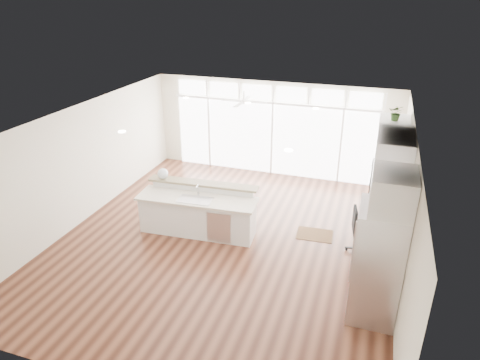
% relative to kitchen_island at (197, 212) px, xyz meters
% --- Properties ---
extents(floor, '(7.00, 8.00, 0.02)m').
position_rel_kitchen_island_xyz_m(floor, '(0.70, -0.12, -0.53)').
color(floor, '#3D1D12').
rests_on(floor, ground).
extents(ceiling, '(7.00, 8.00, 0.02)m').
position_rel_kitchen_island_xyz_m(ceiling, '(0.70, -0.12, 2.18)').
color(ceiling, white).
rests_on(ceiling, wall_back).
extents(wall_back, '(7.00, 0.04, 2.70)m').
position_rel_kitchen_island_xyz_m(wall_back, '(0.70, 3.88, 0.83)').
color(wall_back, silver).
rests_on(wall_back, floor).
extents(wall_front, '(7.00, 0.04, 2.70)m').
position_rel_kitchen_island_xyz_m(wall_front, '(0.70, -4.12, 0.83)').
color(wall_front, silver).
rests_on(wall_front, floor).
extents(wall_left, '(0.04, 8.00, 2.70)m').
position_rel_kitchen_island_xyz_m(wall_left, '(-2.80, -0.12, 0.83)').
color(wall_left, silver).
rests_on(wall_left, floor).
extents(wall_right, '(0.04, 8.00, 2.70)m').
position_rel_kitchen_island_xyz_m(wall_right, '(4.20, -0.12, 0.83)').
color(wall_right, silver).
rests_on(wall_right, floor).
extents(glass_wall, '(5.80, 0.06, 2.08)m').
position_rel_kitchen_island_xyz_m(glass_wall, '(0.70, 3.82, 0.53)').
color(glass_wall, white).
rests_on(glass_wall, wall_back).
extents(transom_row, '(5.90, 0.06, 0.40)m').
position_rel_kitchen_island_xyz_m(transom_row, '(0.70, 3.82, 1.86)').
color(transom_row, white).
rests_on(transom_row, wall_back).
extents(desk_window, '(0.04, 0.85, 0.85)m').
position_rel_kitchen_island_xyz_m(desk_window, '(4.16, 0.18, 1.03)').
color(desk_window, silver).
rests_on(desk_window, wall_right).
extents(ceiling_fan, '(1.16, 1.16, 0.32)m').
position_rel_kitchen_island_xyz_m(ceiling_fan, '(0.20, 2.68, 1.96)').
color(ceiling_fan, white).
rests_on(ceiling_fan, ceiling).
extents(recessed_lights, '(3.40, 3.00, 0.02)m').
position_rel_kitchen_island_xyz_m(recessed_lights, '(0.70, 0.08, 2.16)').
color(recessed_lights, white).
rests_on(recessed_lights, ceiling).
extents(oven_cabinet, '(0.64, 1.20, 2.50)m').
position_rel_kitchen_island_xyz_m(oven_cabinet, '(3.87, 1.68, 0.73)').
color(oven_cabinet, white).
rests_on(oven_cabinet, floor).
extents(desk_nook, '(0.72, 1.30, 0.76)m').
position_rel_kitchen_island_xyz_m(desk_nook, '(3.83, 0.18, -0.14)').
color(desk_nook, white).
rests_on(desk_nook, floor).
extents(upper_cabinets, '(0.64, 1.30, 0.64)m').
position_rel_kitchen_island_xyz_m(upper_cabinets, '(3.87, 0.18, 1.83)').
color(upper_cabinets, white).
rests_on(upper_cabinets, wall_right).
extents(refrigerator, '(0.76, 0.90, 2.00)m').
position_rel_kitchen_island_xyz_m(refrigerator, '(3.81, -1.47, 0.48)').
color(refrigerator, silver).
rests_on(refrigerator, floor).
extents(fridge_cabinet, '(0.64, 0.90, 0.60)m').
position_rel_kitchen_island_xyz_m(fridge_cabinet, '(3.87, -1.47, 1.78)').
color(fridge_cabinet, white).
rests_on(fridge_cabinet, wall_right).
extents(framed_photos, '(0.06, 0.22, 0.80)m').
position_rel_kitchen_island_xyz_m(framed_photos, '(4.16, 0.80, 0.88)').
color(framed_photos, black).
rests_on(framed_photos, wall_right).
extents(kitchen_island, '(2.70, 1.17, 1.05)m').
position_rel_kitchen_island_xyz_m(kitchen_island, '(0.00, 0.00, 0.00)').
color(kitchen_island, white).
rests_on(kitchen_island, floor).
extents(rug, '(0.83, 0.62, 0.01)m').
position_rel_kitchen_island_xyz_m(rug, '(2.52, 0.73, -0.52)').
color(rug, '#352010').
rests_on(rug, floor).
extents(office_chair, '(0.59, 0.56, 0.99)m').
position_rel_kitchen_island_xyz_m(office_chair, '(3.55, 0.35, -0.03)').
color(office_chair, black).
rests_on(office_chair, floor).
extents(fishbowl, '(0.24, 0.24, 0.24)m').
position_rel_kitchen_island_xyz_m(fishbowl, '(-0.97, 0.34, 0.65)').
color(fishbowl, silver).
rests_on(fishbowl, kitchen_island).
extents(monitor, '(0.12, 0.49, 0.40)m').
position_rel_kitchen_island_xyz_m(monitor, '(3.75, 0.18, 0.44)').
color(monitor, black).
rests_on(monitor, desk_nook).
extents(keyboard, '(0.15, 0.30, 0.01)m').
position_rel_kitchen_island_xyz_m(keyboard, '(3.58, 0.18, 0.24)').
color(keyboard, white).
rests_on(keyboard, desk_nook).
extents(potted_plant, '(0.35, 0.38, 0.26)m').
position_rel_kitchen_island_xyz_m(potted_plant, '(3.87, 1.68, 2.11)').
color(potted_plant, '#385C27').
rests_on(potted_plant, oven_cabinet).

